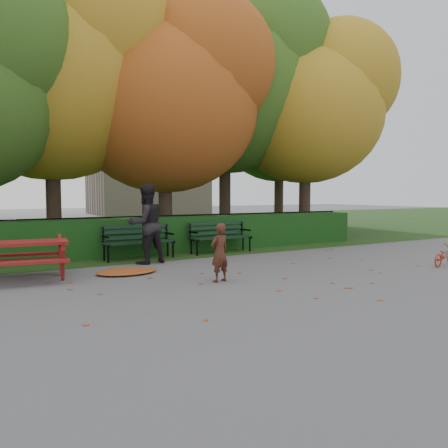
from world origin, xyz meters
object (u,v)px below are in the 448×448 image
tree_b (64,67)px  child (220,253)px  bench_left (138,239)px  adult (146,224)px  tree_c (177,95)px  tree_g (288,116)px  tree_e (316,104)px  picnic_table (18,250)px  tree_d (237,79)px  bench_right (219,234)px  bicycle (444,255)px

tree_b → child: size_ratio=7.88×
bench_left → adult: size_ratio=0.94×
tree_c → tree_b: bearing=166.5°
tree_c → tree_g: size_ratio=0.94×
tree_e → bench_left: size_ratio=4.53×
tree_c → picnic_table: (-5.06, -3.85, -4.23)m
picnic_table → adult: 2.98m
bench_left → child: size_ratio=1.61×
tree_b → child: tree_b is taller
bench_left → child: bearing=-84.1°
tree_d → picnic_table: 10.99m
tree_c → adult: tree_c is taller
bench_left → tree_b: bearing=110.6°
picnic_table → child: child is taller
tree_e → bench_right: tree_e is taller
tree_d → child: bearing=-124.1°
adult → tree_c: bearing=-136.1°
tree_d → adult: 8.46m
tree_c → bicycle: (3.64, -6.89, -4.58)m
picnic_table → tree_g: bearing=38.3°
tree_e → bicycle: tree_e is taller
picnic_table → bench_right: bearing=23.6°
bench_right → tree_b: bearing=139.3°
picnic_table → tree_c: bearing=44.2°
bench_left → adult: 0.91m
tree_c → child: bearing=-106.8°
tree_b → bicycle: (6.91, -7.67, -5.16)m
tree_g → bench_right: size_ratio=4.75×
tree_b → adult: (1.07, -3.85, -4.45)m
bench_left → adult: bearing=-95.0°
tree_g → adult: size_ratio=4.48×
tree_g → bench_left: 12.37m
tree_b → bench_left: (1.14, -3.04, -4.88)m
tree_c → bench_left: size_ratio=4.44×
tree_e → bicycle: bearing=-107.0°
picnic_table → tree_d: bearing=39.2°
tree_d → bicycle: size_ratio=10.19×
tree_d → bench_left: size_ratio=5.32×
tree_b → picnic_table: tree_b is taller
bench_left → adult: adult is taller
bench_left → child: 3.61m
child → tree_c: bearing=-119.7°
tree_g → bicycle: bearing=-109.9°
bench_right → bicycle: 5.73m
tree_d → picnic_table: bearing=-147.7°
tree_c → picnic_table: tree_c is taller
tree_d → tree_g: bearing=29.6°
picnic_table → tree_e: bearing=25.7°
tree_b → bench_right: (3.54, -3.04, -4.88)m
tree_c → adult: size_ratio=4.19×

